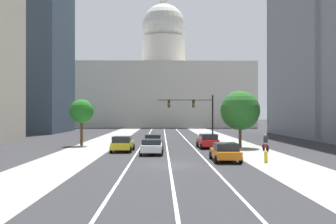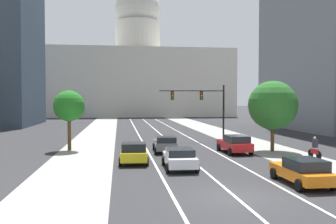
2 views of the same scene
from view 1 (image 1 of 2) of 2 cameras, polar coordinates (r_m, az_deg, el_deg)
The scene contains 18 objects.
ground_plane at distance 69.21m, azimuth -0.43°, elevation -3.39°, with size 400.00×400.00×0.00m, color #2B2B2D.
sidewalk_left at distance 64.70m, azimuth -7.87°, elevation -3.60°, with size 4.94×130.00×0.01m, color gray.
sidewalk_right at distance 64.84m, azimuth 7.06°, elevation -3.59°, with size 4.94×130.00×0.01m, color gray.
lane_stripe_left at distance 54.29m, azimuth -3.44°, elevation -4.23°, with size 0.16×90.00×0.01m, color white.
lane_stripe_center at distance 54.24m, azimuth -0.30°, elevation -4.23°, with size 0.16×90.00×0.01m, color white.
lane_stripe_right at distance 54.35m, azimuth 2.84°, elevation -4.22°, with size 0.16×90.00×0.01m, color white.
office_tower_far_left at distance 88.49m, azimuth -20.55°, elevation 11.23°, with size 19.06×19.54×42.70m.
capitol_building at distance 120.87m, azimuth -0.63°, elevation 3.38°, with size 51.12×27.24×38.22m.
car_red at distance 43.54m, azimuth 5.74°, elevation -4.14°, with size 2.21×4.43×1.58m.
car_orange at distance 31.72m, azimuth 8.24°, elevation -5.68°, with size 2.09×4.51×1.47m.
car_white at distance 36.74m, azimuth -2.34°, elevation -4.95°, with size 2.17×4.27×1.40m.
car_gray at distance 44.47m, azimuth -2.09°, elevation -4.13°, with size 2.14×4.07×1.46m.
car_yellow at distance 39.56m, azimuth -6.56°, elevation -4.57°, with size 2.19×4.25×1.55m.
traffic_signal_mast at distance 53.02m, azimuth 3.90°, elevation 0.44°, with size 7.42×0.39×6.28m.
fire_hydrant at distance 31.52m, azimuth 13.90°, elevation -6.24°, with size 0.26×0.35×0.91m.
cyclist at distance 41.00m, azimuth 13.85°, elevation -4.32°, with size 0.39×1.70×1.72m.
street_tree_far_right at distance 44.55m, azimuth 10.33°, elevation 0.22°, with size 4.37×4.37×6.33m.
street_tree_mid_left at distance 47.64m, azimuth -12.32°, elevation 0.08°, with size 2.81×2.81×5.48m.
Camera 1 is at (-0.57, -29.11, 3.73)m, focal length 42.40 mm.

